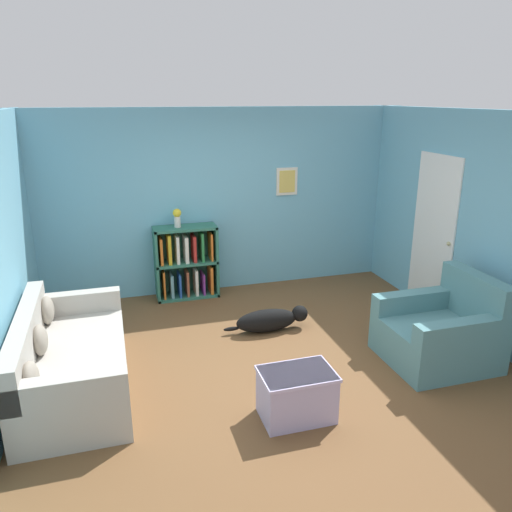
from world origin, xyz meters
TOP-DOWN VIEW (x-y plane):
  - ground_plane at (0.00, 0.00)m, footprint 14.00×14.00m
  - wall_back at (0.00, 2.25)m, footprint 5.60×0.13m
  - wall_right at (2.55, 0.02)m, footprint 0.16×5.00m
  - couch at (-2.02, -0.03)m, footprint 0.96×1.99m
  - bookshelf at (-0.55, 2.02)m, footprint 0.87×0.35m
  - recliner_chair at (1.80, -0.56)m, footprint 1.07×0.98m
  - coffee_table at (-0.06, -1.08)m, footprint 0.65×0.45m
  - dog at (0.25, 0.62)m, footprint 1.06×0.25m
  - vase at (-0.64, 2.00)m, footprint 0.11×0.11m

SIDE VIEW (x-z plane):
  - ground_plane at x=0.00m, z-range 0.00..0.00m
  - dog at x=0.25m, z-range 0.00..0.28m
  - coffee_table at x=-0.06m, z-range 0.01..0.46m
  - couch at x=-2.02m, z-range -0.11..0.69m
  - recliner_chair at x=1.80m, z-range -0.14..0.80m
  - bookshelf at x=-0.55m, z-range -0.01..1.02m
  - vase at x=-0.64m, z-range 1.04..1.30m
  - wall_right at x=2.55m, z-range -0.01..2.59m
  - wall_back at x=0.00m, z-range 0.00..2.60m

